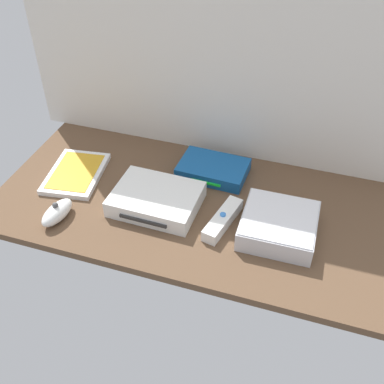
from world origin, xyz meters
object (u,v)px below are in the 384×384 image
object	(u,v)px
mini_computer	(279,225)
remote_wand	(223,220)
game_console	(156,199)
network_router	(213,169)
remote_nunchuk	(57,212)
game_case	(76,173)

from	to	relation	value
mini_computer	remote_wand	size ratio (longest dim) A/B	1.13
game_console	mini_computer	xyz separation A→B (cm)	(30.48, -0.11, 0.44)
game_console	network_router	bearing A→B (deg)	60.63
game_console	mini_computer	size ratio (longest dim) A/B	1.24
network_router	remote_nunchuk	size ratio (longest dim) A/B	1.75
game_console	remote_wand	bearing A→B (deg)	-2.91
game_case	remote_nunchuk	bearing A→B (deg)	-83.90
game_case	remote_wand	distance (cm)	43.00
mini_computer	network_router	distance (cm)	26.63
game_case	network_router	xyz separation A→B (cm)	(35.05, 12.07, 0.94)
mini_computer	network_router	size ratio (longest dim) A/B	0.94
game_console	mini_computer	world-z (taller)	mini_computer
game_case	remote_nunchuk	size ratio (longest dim) A/B	1.97
game_console	mini_computer	distance (cm)	30.49
mini_computer	game_case	distance (cm)	55.89
game_console	remote_nunchuk	distance (cm)	24.05
network_router	remote_wand	world-z (taller)	same
game_console	remote_nunchuk	world-z (taller)	remote_nunchuk
game_console	remote_nunchuk	size ratio (longest dim) A/B	2.02
mini_computer	game_case	xyz separation A→B (cm)	(-55.65, 4.77, -1.88)
mini_computer	game_console	bearing A→B (deg)	179.80
remote_nunchuk	mini_computer	bearing A→B (deg)	21.04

